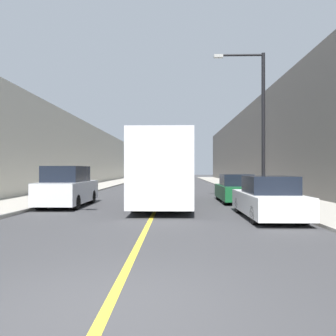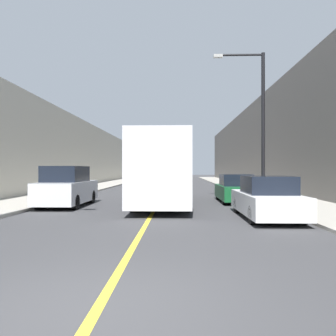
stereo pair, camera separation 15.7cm
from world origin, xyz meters
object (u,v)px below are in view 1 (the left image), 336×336
car_right_mid (236,190)px  parked_suv_left (68,188)px  car_right_near (268,199)px  street_lamp_right (259,116)px  bus (164,169)px

car_right_mid → parked_suv_left: bearing=-165.3°
car_right_near → street_lamp_right: 7.32m
parked_suv_left → car_right_near: parked_suv_left is taller
parked_suv_left → car_right_mid: size_ratio=1.06×
bus → parked_suv_left: bearing=-165.3°
car_right_near → street_lamp_right: street_lamp_right is taller
car_right_near → street_lamp_right: bearing=78.8°
bus → car_right_near: bus is taller
parked_suv_left → street_lamp_right: (9.85, 2.30, 3.83)m
bus → car_right_mid: size_ratio=2.44×
parked_suv_left → street_lamp_right: size_ratio=0.56×
car_right_mid → street_lamp_right: bearing=2.3°
car_right_mid → street_lamp_right: (1.29, 0.05, 4.04)m
bus → car_right_near: bearing=-50.9°
parked_suv_left → car_right_mid: bearing=14.7°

